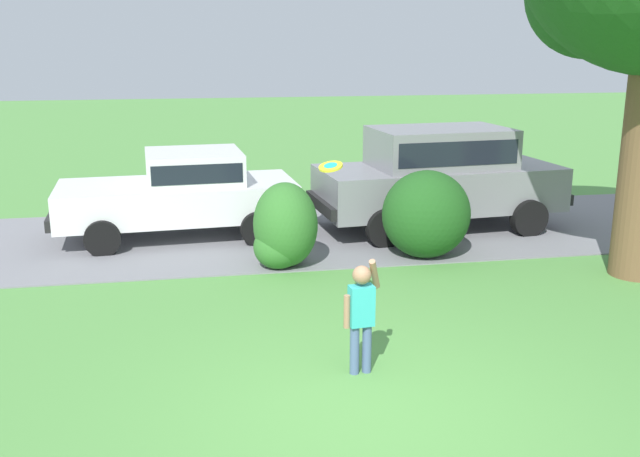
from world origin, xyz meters
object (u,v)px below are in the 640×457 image
(parked_sedan, at_px, (183,191))
(parked_suv, at_px, (439,173))
(frisbee, at_px, (331,166))
(child_thrower, at_px, (361,310))

(parked_sedan, bearing_deg, parked_suv, -3.95)
(parked_sedan, xyz_separation_m, frisbee, (1.74, -5.01, 1.24))
(parked_sedan, xyz_separation_m, parked_suv, (4.74, -0.33, 0.23))
(parked_sedan, bearing_deg, child_thrower, -72.83)
(frisbee, bearing_deg, parked_sedan, 109.14)
(parked_suv, bearing_deg, frisbee, -122.60)
(frisbee, bearing_deg, child_thrower, -82.87)
(parked_sedan, distance_m, frisbee, 5.45)
(parked_suv, xyz_separation_m, frisbee, (-3.00, -4.69, 1.01))
(parked_sedan, height_order, parked_suv, parked_suv)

